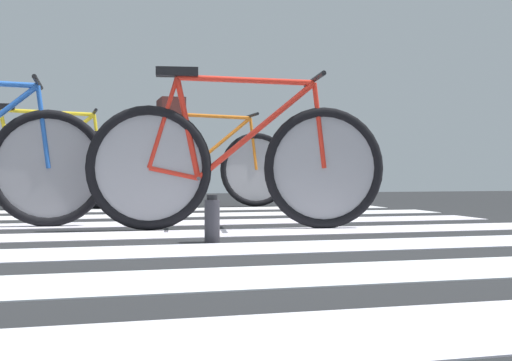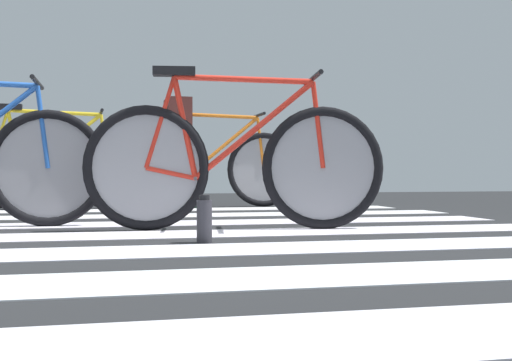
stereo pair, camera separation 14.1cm
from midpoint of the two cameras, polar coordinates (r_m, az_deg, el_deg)
ground at (r=3.23m, az=-10.99°, el=-5.40°), size 18.00×14.00×0.02m
crosswalk_markings at (r=3.16m, az=-12.06°, el=-5.32°), size 5.44×5.76×0.00m
bicycle_1_of_4 at (r=3.80m, az=-2.68°, el=1.50°), size 1.73×0.52×0.93m
bicycle_3_of_4 at (r=6.16m, az=-18.71°, el=1.17°), size 1.74×0.52×0.93m
bicycle_4_of_4 at (r=6.24m, az=-5.15°, el=1.20°), size 1.74×0.52×0.93m
cyclist_4_of_4 at (r=6.20m, az=-7.98°, el=3.73°), size 0.32×0.41×1.02m
water_bottle at (r=3.13m, az=-5.09°, el=-3.43°), size 0.07×0.07×0.23m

